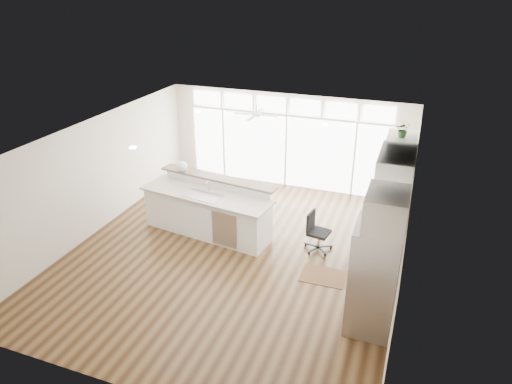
% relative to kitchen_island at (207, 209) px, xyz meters
% --- Properties ---
extents(floor, '(7.00, 8.00, 0.02)m').
position_rel_kitchen_island_xyz_m(floor, '(0.93, -0.58, -0.65)').
color(floor, '#3A2412').
rests_on(floor, ground).
extents(ceiling, '(7.00, 8.00, 0.02)m').
position_rel_kitchen_island_xyz_m(ceiling, '(0.93, -0.58, 2.06)').
color(ceiling, white).
rests_on(ceiling, wall_back).
extents(wall_back, '(7.00, 0.04, 2.70)m').
position_rel_kitchen_island_xyz_m(wall_back, '(0.93, 3.42, 0.71)').
color(wall_back, beige).
rests_on(wall_back, floor).
extents(wall_front, '(7.00, 0.04, 2.70)m').
position_rel_kitchen_island_xyz_m(wall_front, '(0.93, -4.58, 0.71)').
color(wall_front, beige).
rests_on(wall_front, floor).
extents(wall_left, '(0.04, 8.00, 2.70)m').
position_rel_kitchen_island_xyz_m(wall_left, '(-2.57, -0.58, 0.71)').
color(wall_left, beige).
rests_on(wall_left, floor).
extents(wall_right, '(0.04, 8.00, 2.70)m').
position_rel_kitchen_island_xyz_m(wall_right, '(4.43, -0.58, 0.71)').
color(wall_right, beige).
rests_on(wall_right, floor).
extents(glass_wall, '(5.80, 0.06, 2.08)m').
position_rel_kitchen_island_xyz_m(glass_wall, '(0.93, 3.36, 0.41)').
color(glass_wall, white).
rests_on(glass_wall, wall_back).
extents(transom_row, '(5.90, 0.06, 0.40)m').
position_rel_kitchen_island_xyz_m(transom_row, '(0.93, 3.36, 1.74)').
color(transom_row, white).
rests_on(transom_row, wall_back).
extents(desk_window, '(0.04, 0.85, 0.85)m').
position_rel_kitchen_island_xyz_m(desk_window, '(4.39, -0.28, 0.91)').
color(desk_window, white).
rests_on(desk_window, wall_right).
extents(ceiling_fan, '(1.16, 1.16, 0.32)m').
position_rel_kitchen_island_xyz_m(ceiling_fan, '(0.43, 2.22, 1.84)').
color(ceiling_fan, silver).
rests_on(ceiling_fan, ceiling).
extents(recessed_lights, '(3.40, 3.00, 0.02)m').
position_rel_kitchen_island_xyz_m(recessed_lights, '(0.93, -0.38, 2.04)').
color(recessed_lights, beige).
rests_on(recessed_lights, ceiling).
extents(oven_cabinet, '(0.64, 1.20, 2.50)m').
position_rel_kitchen_island_xyz_m(oven_cabinet, '(4.10, 1.22, 0.61)').
color(oven_cabinet, white).
rests_on(oven_cabinet, floor).
extents(desk_nook, '(0.72, 1.30, 0.76)m').
position_rel_kitchen_island_xyz_m(desk_nook, '(4.06, -0.28, -0.26)').
color(desk_nook, white).
rests_on(desk_nook, floor).
extents(upper_cabinets, '(0.64, 1.30, 0.64)m').
position_rel_kitchen_island_xyz_m(upper_cabinets, '(4.10, -0.28, 1.71)').
color(upper_cabinets, white).
rests_on(upper_cabinets, wall_right).
extents(refrigerator, '(0.76, 0.90, 2.00)m').
position_rel_kitchen_island_xyz_m(refrigerator, '(4.04, -1.93, 0.36)').
color(refrigerator, '#BDBCC2').
rests_on(refrigerator, floor).
extents(fridge_cabinet, '(0.64, 0.90, 0.60)m').
position_rel_kitchen_island_xyz_m(fridge_cabinet, '(4.10, -1.93, 1.66)').
color(fridge_cabinet, white).
rests_on(fridge_cabinet, wall_right).
extents(framed_photos, '(0.06, 0.22, 0.80)m').
position_rel_kitchen_island_xyz_m(framed_photos, '(4.39, 0.34, 0.76)').
color(framed_photos, black).
rests_on(framed_photos, wall_right).
extents(kitchen_island, '(3.34, 1.63, 1.27)m').
position_rel_kitchen_island_xyz_m(kitchen_island, '(0.00, 0.00, 0.00)').
color(kitchen_island, white).
rests_on(kitchen_island, floor).
extents(rug, '(0.92, 0.67, 0.01)m').
position_rel_kitchen_island_xyz_m(rug, '(2.99, -0.79, -0.63)').
color(rug, '#3A2212').
rests_on(rug, floor).
extents(office_chair, '(0.53, 0.50, 0.90)m').
position_rel_kitchen_island_xyz_m(office_chair, '(2.66, 0.17, -0.19)').
color(office_chair, black).
rests_on(office_chair, floor).
extents(fishbowl, '(0.30, 0.30, 0.26)m').
position_rel_kitchen_island_xyz_m(fishbowl, '(-0.89, 0.53, 0.77)').
color(fishbowl, silver).
rests_on(fishbowl, kitchen_island).
extents(monitor, '(0.08, 0.44, 0.37)m').
position_rel_kitchen_island_xyz_m(monitor, '(3.98, -0.28, 0.31)').
color(monitor, black).
rests_on(monitor, desk_nook).
extents(keyboard, '(0.14, 0.34, 0.02)m').
position_rel_kitchen_island_xyz_m(keyboard, '(3.81, -0.28, 0.13)').
color(keyboard, silver).
rests_on(keyboard, desk_nook).
extents(potted_plant, '(0.32, 0.35, 0.26)m').
position_rel_kitchen_island_xyz_m(potted_plant, '(4.10, 1.22, 1.99)').
color(potted_plant, '#306129').
rests_on(potted_plant, oven_cabinet).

